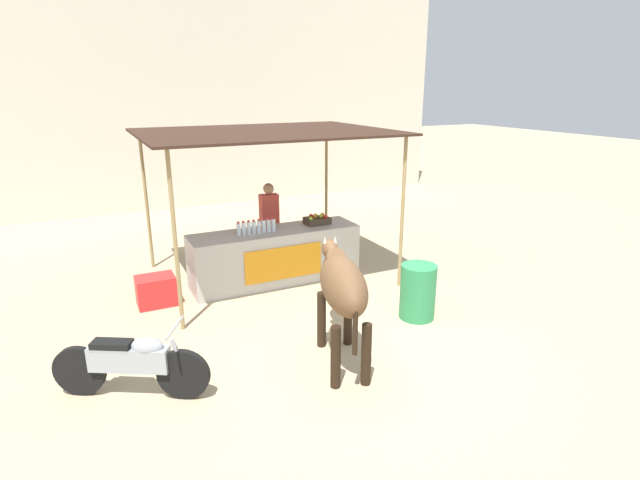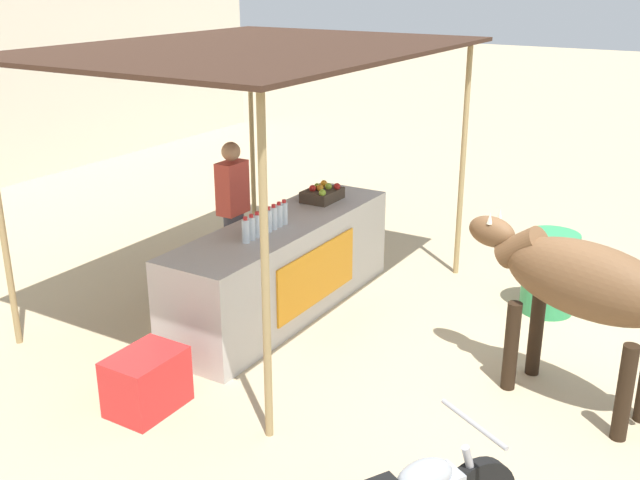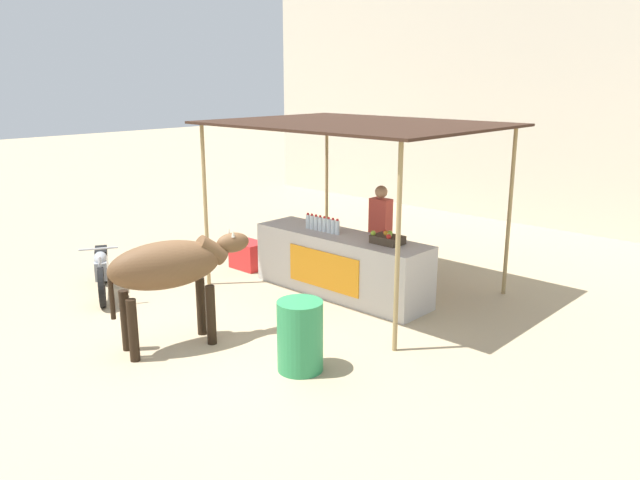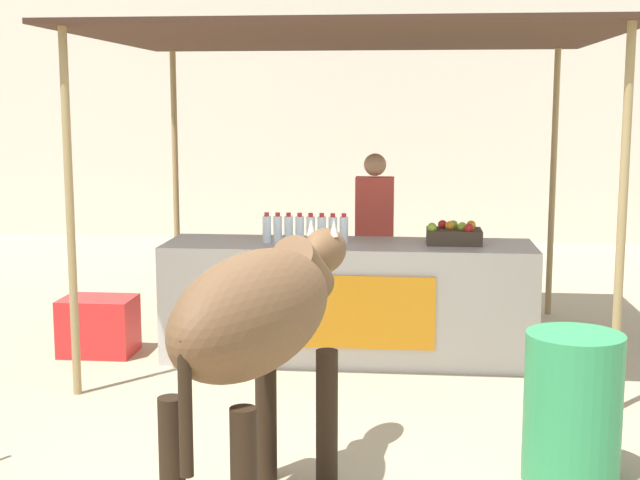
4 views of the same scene
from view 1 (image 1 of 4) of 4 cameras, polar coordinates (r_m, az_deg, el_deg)
The scene contains 11 objects.
ground_plane at distance 7.27m, azimuth 1.33°, elevation -10.55°, with size 60.00×60.00×0.00m, color tan.
building_wall_far at distance 14.95m, azimuth -15.18°, elevation 16.36°, with size 16.00×0.50×6.60m, color beige.
stall_counter at distance 8.93m, azimuth -5.12°, elevation -1.84°, with size 3.00×0.82×0.96m.
stall_awning at distance 8.77m, azimuth -6.22°, elevation 11.62°, with size 4.20×3.20×2.65m.
water_bottle_row at distance 8.60m, azimuth -7.29°, elevation 1.49°, with size 0.70×0.07×0.25m.
fruit_crate at distance 9.13m, azimuth -0.33°, elevation 2.30°, with size 0.44×0.32×0.18m.
vendor_behind_counter at distance 9.56m, azimuth -5.79°, elevation 1.75°, with size 0.34×0.22×1.65m.
cooler_box at distance 8.46m, azimuth -18.23°, elevation -5.52°, with size 0.60×0.44×0.48m, color red.
water_barrel at distance 7.69m, azimuth 11.12°, elevation -5.81°, with size 0.53×0.53×0.84m, color #2D8C51.
cow at distance 6.15m, azimuth 2.52°, elevation -5.31°, with size 0.90×1.85×1.44m.
motorcycle_parked at distance 6.11m, azimuth -20.72°, elevation -12.98°, with size 1.61×0.99×0.90m.
Camera 1 is at (-2.97, -5.70, 3.39)m, focal length 28.00 mm.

